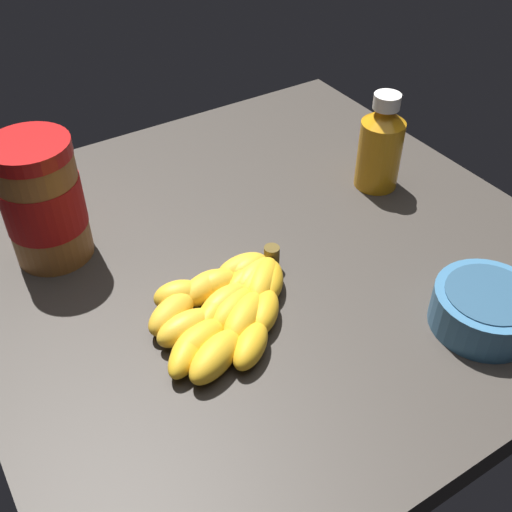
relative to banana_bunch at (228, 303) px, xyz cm
name	(u,v)px	position (x,y,z in cm)	size (l,w,h in cm)	color
ground_plane	(260,259)	(9.73, 8.28, -3.77)	(75.55, 75.40, 4.05)	#38332D
banana_bunch	(228,303)	(0.00, 0.00, 0.00)	(21.14, 16.88, 3.68)	gold
peanut_butter_jar	(43,201)	(-13.53, 21.88, 6.50)	(10.04, 10.04, 16.57)	#9E602D
honey_bottle	(380,145)	(32.64, 11.75, 4.95)	(6.40, 6.40, 14.65)	orange
small_bowl	(486,308)	(24.01, -17.02, 0.78)	(12.17, 12.17, 4.91)	teal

